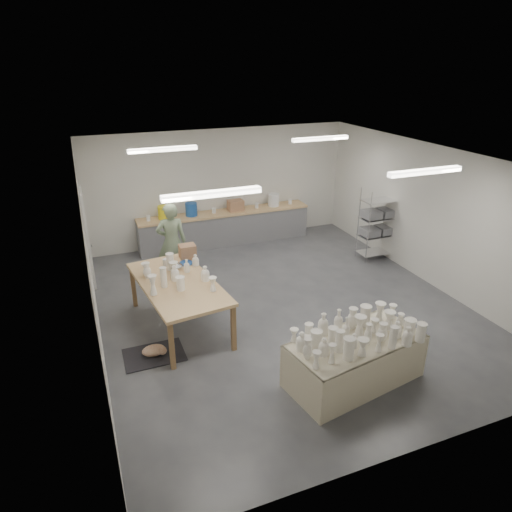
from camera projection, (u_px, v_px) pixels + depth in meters
name	position (u px, v px, depth m)	size (l,w,h in m)	color
room	(277.00, 209.00, 8.47)	(8.00, 8.02, 3.00)	#424449
back_counter	(225.00, 226.00, 12.20)	(4.60, 0.60, 1.24)	tan
wire_shelf	(378.00, 223.00, 11.16)	(0.88, 0.48, 1.80)	silver
drying_table	(355.00, 357.00, 6.97)	(2.24, 1.35, 1.11)	olive
work_table	(178.00, 279.00, 8.33)	(1.53, 2.60, 1.30)	tan
rug	(154.00, 355.00, 7.73)	(1.00, 0.70, 0.02)	black
cat	(155.00, 350.00, 7.69)	(0.42, 0.31, 0.17)	white
potter	(172.00, 242.00, 10.06)	(0.66, 0.43, 1.80)	#8DA580
red_stool	(171.00, 263.00, 10.54)	(0.39, 0.39, 0.31)	#A21A17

